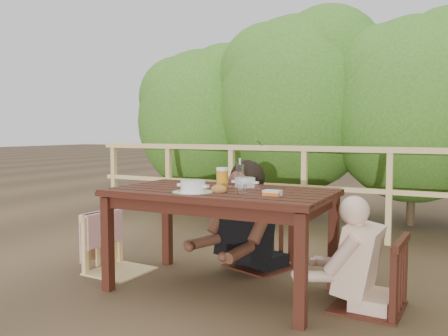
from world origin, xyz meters
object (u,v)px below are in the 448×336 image
at_px(chair_right, 369,239).
at_px(soup_far, 245,183).
at_px(beer_glass, 222,179).
at_px(chair_far, 261,210).
at_px(chair_left, 119,217).
at_px(soup_near, 193,187).
at_px(bread_roll, 219,190).
at_px(butter_tub, 272,194).
at_px(table, 221,241).
at_px(tumbler, 242,191).
at_px(bottle, 240,174).
at_px(diner_right, 375,217).
at_px(woman, 262,185).

relative_size(chair_right, soup_far, 3.53).
xyz_separation_m(soup_far, beer_glass, (-0.12, -0.14, 0.04)).
distance_m(chair_far, chair_right, 1.14).
bearing_deg(chair_left, soup_near, -101.78).
xyz_separation_m(bread_roll, butter_tub, (0.39, 0.01, -0.01)).
distance_m(chair_left, soup_far, 1.11).
relative_size(table, chair_far, 1.61).
distance_m(soup_far, tumbler, 0.42).
bearing_deg(bottle, bread_roll, -93.29).
xyz_separation_m(diner_right, bottle, (-0.98, 0.03, 0.24)).
xyz_separation_m(diner_right, soup_near, (-1.17, -0.34, 0.17)).
bearing_deg(woman, bottle, 115.20).
relative_size(table, soup_near, 5.44).
bearing_deg(chair_right, soup_far, -92.68).
bearing_deg(soup_far, bottle, -104.77).
relative_size(bread_roll, beer_glass, 0.69).
xyz_separation_m(chair_right, soup_far, (-0.93, 0.09, 0.31)).
bearing_deg(butter_tub, chair_far, 118.31).
height_order(diner_right, bottle, diner_right).
bearing_deg(butter_tub, chair_right, 25.34).
xyz_separation_m(bottle, butter_tub, (0.37, -0.29, -0.09)).
relative_size(chair_far, tumbler, 12.25).
relative_size(table, soup_far, 6.05).
distance_m(woman, soup_far, 0.49).
bearing_deg(bread_roll, butter_tub, 2.10).
bearing_deg(woman, tumbler, 123.90).
relative_size(beer_glass, tumbler, 2.10).
bearing_deg(table, beer_glass, 110.51).
xyz_separation_m(beer_glass, tumbler, (0.27, -0.25, -0.04)).
distance_m(chair_far, woman, 0.22).
bearing_deg(bottle, butter_tub, -38.14).
relative_size(chair_far, beer_glass, 5.84).
xyz_separation_m(soup_far, tumbler, (0.15, -0.39, -0.00)).
xyz_separation_m(soup_far, bread_roll, (-0.03, -0.36, -0.01)).
bearing_deg(soup_far, butter_tub, -44.36).
bearing_deg(bread_roll, table, 112.87).
bearing_deg(bottle, beer_glass, -140.72).
relative_size(bread_roll, tumbler, 1.45).
relative_size(soup_far, tumbler, 3.26).
height_order(chair_left, soup_near, chair_left).
xyz_separation_m(chair_far, bottle, (0.05, -0.52, 0.36)).
bearing_deg(chair_left, beer_glass, -83.48).
height_order(table, bottle, bottle).
bearing_deg(beer_glass, bread_roll, -67.86).
distance_m(diner_right, tumbler, 0.88).
height_order(woman, tumbler, woman).
xyz_separation_m(chair_far, chair_right, (1.00, -0.55, -0.03)).
relative_size(chair_left, butter_tub, 7.93).
xyz_separation_m(chair_right, butter_tub, (-0.58, -0.26, 0.29)).
xyz_separation_m(woman, butter_tub, (0.42, -0.83, 0.05)).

